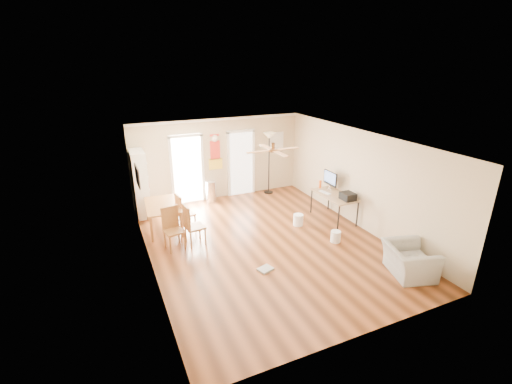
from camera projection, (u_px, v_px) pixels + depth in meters
name	position (u px, v px, depth m)	size (l,w,h in m)	color
floor	(266.00, 243.00, 8.84)	(7.00, 7.00, 0.00)	brown
ceiling	(267.00, 140.00, 7.93)	(5.50, 7.00, 0.00)	silver
wall_back	(219.00, 159.00, 11.38)	(5.50, 0.04, 2.60)	beige
wall_front	(366.00, 269.00, 5.40)	(5.50, 0.04, 2.60)	beige
wall_left	(147.00, 213.00, 7.33)	(0.04, 7.00, 2.60)	beige
wall_right	(359.00, 179.00, 9.44)	(0.04, 7.00, 2.60)	beige
crown_molding	(267.00, 142.00, 7.95)	(5.50, 7.00, 0.08)	white
kitchen_doorway	(187.00, 170.00, 11.05)	(0.90, 0.10, 2.10)	white
bathroom_doorway	(241.00, 164.00, 11.74)	(0.80, 0.10, 2.10)	white
wall_decal	(215.00, 152.00, 11.23)	(0.46, 0.03, 1.10)	red
ac_grille	(277.00, 141.00, 12.00)	(0.50, 0.04, 0.60)	white
framed_poster	(137.00, 176.00, 8.40)	(0.04, 0.66, 0.48)	black
ceiling_fan	(273.00, 150.00, 7.74)	(1.24, 1.24, 0.20)	#593819
bookshelf	(140.00, 184.00, 10.13)	(0.38, 0.87, 1.92)	silver
dining_table	(164.00, 217.00, 9.47)	(0.85, 1.42, 0.71)	olive
dining_chair_right_a	(186.00, 212.00, 9.41)	(0.41, 0.41, 0.99)	#AB7037
dining_chair_right_b	(195.00, 225.00, 8.62)	(0.43, 0.43, 1.05)	#9B5A32
dining_chair_near	(174.00, 229.00, 8.41)	(0.42, 0.42, 1.02)	#A86E36
trash_can	(211.00, 192.00, 11.30)	(0.32, 0.32, 0.69)	silver
torchiere_lamp	(269.00, 164.00, 11.83)	(0.39, 0.39, 2.07)	black
computer_desk	(333.00, 207.00, 10.03)	(0.70, 1.40, 0.75)	#A38358
imac	(330.00, 181.00, 10.20)	(0.08, 0.59, 0.55)	black
keyboard	(325.00, 192.00, 10.04)	(0.13, 0.39, 0.01)	white
printer	(348.00, 196.00, 9.52)	(0.33, 0.38, 0.20)	black
orange_bottle	(320.00, 184.00, 10.39)	(0.08, 0.08, 0.23)	#EA5914
wastebasket_a	(298.00, 220.00, 9.75)	(0.27, 0.27, 0.31)	white
wastebasket_b	(336.00, 236.00, 8.85)	(0.25, 0.25, 0.29)	white
floor_cloth	(265.00, 269.00, 7.69)	(0.31, 0.24, 0.04)	#9B9C97
armchair	(409.00, 260.00, 7.45)	(1.01, 0.88, 0.65)	#959691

